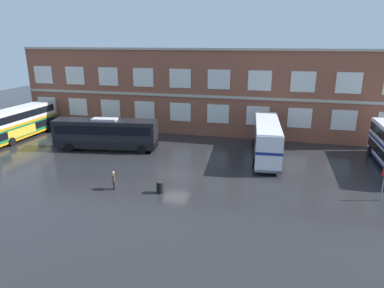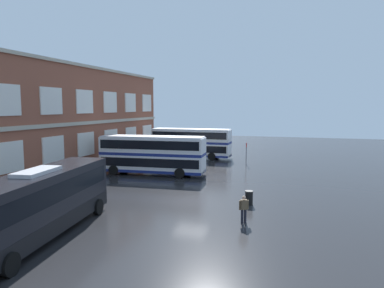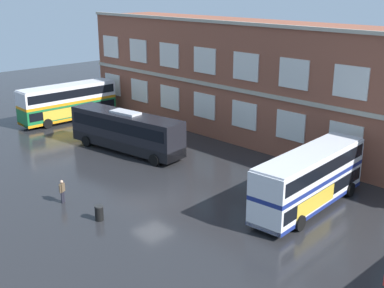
{
  "view_description": "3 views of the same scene",
  "coord_description": "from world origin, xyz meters",
  "views": [
    {
      "loc": [
        8.89,
        -29.48,
        12.5
      ],
      "look_at": [
        0.91,
        3.12,
        2.17
      ],
      "focal_mm": 31.7,
      "sensor_mm": 36.0,
      "label": 1
    },
    {
      "loc": [
        -25.1,
        -8.0,
        7.13
      ],
      "look_at": [
        1.54,
        0.38,
        4.14
      ],
      "focal_mm": 32.81,
      "sensor_mm": 36.0,
      "label": 2
    },
    {
      "loc": [
        25.4,
        -20.81,
        14.78
      ],
      "look_at": [
        0.87,
        3.08,
        3.76
      ],
      "focal_mm": 46.82,
      "sensor_mm": 36.0,
      "label": 3
    }
  ],
  "objects": [
    {
      "name": "double_decker_near",
      "position": [
        -23.37,
        7.34,
        2.15
      ],
      "size": [
        3.05,
        11.05,
        4.07
      ],
      "color": "#197038",
      "rests_on": "ground"
    },
    {
      "name": "brick_terminal_building",
      "position": [
        -0.78,
        17.98,
        5.63
      ],
      "size": [
        51.61,
        8.19,
        11.54
      ],
      "color": "brown",
      "rests_on": "ground"
    },
    {
      "name": "touring_coach",
      "position": [
        -10.08,
        5.36,
        1.91
      ],
      "size": [
        12.24,
        4.21,
        3.8
      ],
      "color": "black",
      "rests_on": "ground"
    },
    {
      "name": "bus_stand_flag",
      "position": [
        17.86,
        -1.53,
        1.64
      ],
      "size": [
        0.44,
        0.1,
        2.7
      ],
      "color": "slate",
      "rests_on": "ground"
    },
    {
      "name": "ground_plane",
      "position": [
        0.0,
        2.0,
        0.0
      ],
      "size": [
        120.0,
        120.0,
        0.0
      ],
      "primitive_type": "plane",
      "color": "#232326"
    },
    {
      "name": "waiting_passenger",
      "position": [
        -4.15,
        -4.75,
        0.93
      ],
      "size": [
        0.41,
        0.6,
        1.7
      ],
      "color": "black",
      "rests_on": "ground"
    },
    {
      "name": "station_litter_bin",
      "position": [
        -0.05,
        -4.48,
        0.52
      ],
      "size": [
        0.6,
        0.6,
        1.03
      ],
      "color": "black",
      "rests_on": "ground"
    },
    {
      "name": "double_decker_middle",
      "position": [
        8.39,
        6.88,
        2.15
      ],
      "size": [
        3.45,
        11.16,
        4.07
      ],
      "color": "silver",
      "rests_on": "ground"
    }
  ]
}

